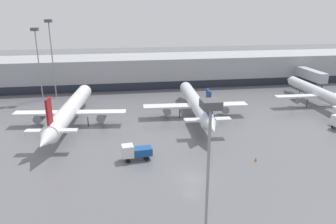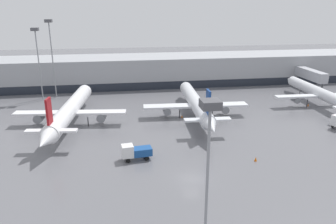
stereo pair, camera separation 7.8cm
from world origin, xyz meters
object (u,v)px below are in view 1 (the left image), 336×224
at_px(traffic_cone_2, 308,105).
at_px(traffic_cone_3, 256,159).
at_px(traffic_cone_0, 182,116).
at_px(apron_light_mast_4, 210,132).
at_px(service_truck_0, 135,151).
at_px(apron_light_mast_0, 50,38).
at_px(parked_jet_3, 196,103).
at_px(parked_jet_2, 70,110).
at_px(parked_jet_0, 321,94).
at_px(apron_light_mast_5, 36,44).

height_order(traffic_cone_2, traffic_cone_3, traffic_cone_3).
height_order(traffic_cone_0, apron_light_mast_4, apron_light_mast_4).
height_order(service_truck_0, apron_light_mast_0, apron_light_mast_0).
relative_size(traffic_cone_0, traffic_cone_2, 0.88).
relative_size(parked_jet_3, traffic_cone_2, 50.98).
xyz_separation_m(parked_jet_2, apron_light_mast_4, (18.47, -40.10, 9.48)).
relative_size(traffic_cone_3, apron_light_mast_4, 0.05).
relative_size(parked_jet_0, apron_light_mast_5, 1.86).
distance_m(parked_jet_0, traffic_cone_3, 39.16).
distance_m(traffic_cone_0, apron_light_mast_5, 43.24).
bearing_deg(service_truck_0, apron_light_mast_4, 99.71).
bearing_deg(service_truck_0, parked_jet_0, -160.46).
relative_size(service_truck_0, apron_light_mast_0, 0.24).
relative_size(parked_jet_0, traffic_cone_3, 49.01).
distance_m(parked_jet_3, apron_light_mast_5, 44.88).
xyz_separation_m(traffic_cone_0, apron_light_mast_5, (-34.42, 21.77, 14.53)).
bearing_deg(parked_jet_2, apron_light_mast_0, 22.65).
relative_size(traffic_cone_3, apron_light_mast_5, 0.04).
xyz_separation_m(service_truck_0, apron_light_mast_0, (-19.18, 42.37, 14.74)).
relative_size(traffic_cone_2, traffic_cone_3, 0.99).
xyz_separation_m(service_truck_0, traffic_cone_3, (19.36, -3.72, -1.10)).
xyz_separation_m(traffic_cone_2, apron_light_mast_5, (-67.80, 18.05, 14.48)).
distance_m(service_truck_0, traffic_cone_0, 22.99).
bearing_deg(traffic_cone_0, apron_light_mast_5, 147.68).
bearing_deg(parked_jet_2, apron_light_mast_4, -148.51).
xyz_separation_m(parked_jet_0, traffic_cone_0, (-36.12, -3.23, -2.95)).
bearing_deg(traffic_cone_3, parked_jet_3, 100.34).
distance_m(traffic_cone_2, apron_light_mast_5, 71.64).
xyz_separation_m(parked_jet_3, apron_light_mast_5, (-37.64, 21.45, 11.71)).
xyz_separation_m(parked_jet_0, parked_jet_3, (-32.89, -2.90, -0.13)).
xyz_separation_m(traffic_cone_2, traffic_cone_3, (-25.83, -27.13, 0.00)).
relative_size(parked_jet_3, traffic_cone_3, 50.56).
height_order(parked_jet_2, parked_jet_3, parked_jet_2).
bearing_deg(traffic_cone_2, traffic_cone_0, -173.64).
relative_size(parked_jet_3, service_truck_0, 7.15).
relative_size(parked_jet_2, apron_light_mast_5, 2.05).
distance_m(traffic_cone_0, apron_light_mast_4, 43.23).
height_order(parked_jet_0, service_truck_0, parked_jet_0).
distance_m(traffic_cone_0, traffic_cone_3, 24.60).
bearing_deg(apron_light_mast_0, apron_light_mast_5, -165.08).
relative_size(parked_jet_0, parked_jet_2, 0.91).
relative_size(parked_jet_3, traffic_cone_0, 58.19).
height_order(parked_jet_3, service_truck_0, parked_jet_3).
distance_m(parked_jet_0, apron_light_mast_0, 71.06).
distance_m(service_truck_0, apron_light_mast_5, 49.08).
relative_size(traffic_cone_0, traffic_cone_3, 0.87).
distance_m(traffic_cone_3, apron_light_mast_0, 62.14).
xyz_separation_m(traffic_cone_2, apron_light_mast_0, (-64.37, 18.96, 15.85)).
distance_m(service_truck_0, traffic_cone_3, 19.75).
distance_m(parked_jet_0, traffic_cone_2, 4.02).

